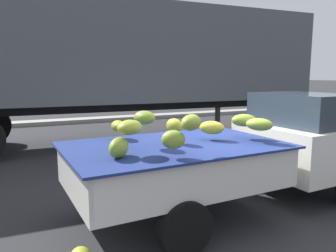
# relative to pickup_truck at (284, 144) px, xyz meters

# --- Properties ---
(ground) EXTENTS (220.00, 220.00, 0.00)m
(ground) POSITION_rel_pickup_truck_xyz_m (-0.91, 0.09, -0.88)
(ground) COLOR #28282B
(curb_strip) EXTENTS (80.00, 0.80, 0.16)m
(curb_strip) POSITION_rel_pickup_truck_xyz_m (-0.91, 10.26, -0.80)
(curb_strip) COLOR gray
(curb_strip) RESTS_ON ground
(pickup_truck) EXTENTS (5.18, 2.03, 1.70)m
(pickup_truck) POSITION_rel_pickup_truck_xyz_m (0.00, 0.00, 0.00)
(pickup_truck) COLOR silver
(pickup_truck) RESTS_ON ground
(semi_trailer) EXTENTS (12.11, 3.13, 3.95)m
(semi_trailer) POSITION_rel_pickup_truck_xyz_m (-1.12, 5.44, 1.66)
(semi_trailer) COLOR #4C5156
(semi_trailer) RESTS_ON ground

